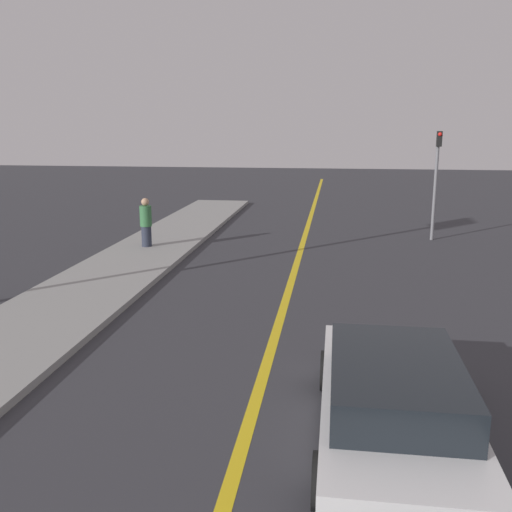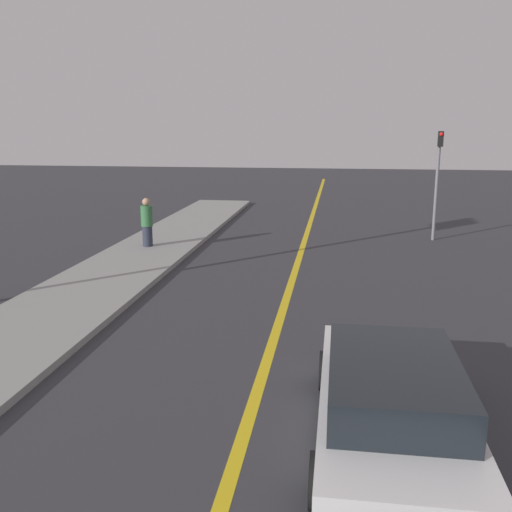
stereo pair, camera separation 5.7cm
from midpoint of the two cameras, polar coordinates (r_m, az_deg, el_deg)
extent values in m
cube|color=gold|center=(17.28, 3.86, -1.18)|extent=(0.20, 60.00, 0.01)
cube|color=gray|center=(16.67, -14.27, -1.83)|extent=(2.84, 32.34, 0.15)
cube|color=silver|center=(8.11, 13.23, -14.75)|extent=(1.88, 4.79, 0.60)
cube|color=black|center=(7.65, 13.60, -11.89)|extent=(1.65, 2.64, 0.51)
cylinder|color=black|center=(9.47, 6.96, -11.32)|extent=(0.22, 0.64, 0.64)
cylinder|color=black|center=(9.62, 17.79, -11.49)|extent=(0.22, 0.64, 0.64)
cylinder|color=black|center=(6.87, 6.34, -21.46)|extent=(0.22, 0.64, 0.64)
cylinder|color=black|center=(7.07, 21.94, -21.31)|extent=(0.22, 0.64, 0.64)
cylinder|color=#282D3D|center=(19.91, -10.97, 1.96)|extent=(0.34, 0.34, 0.70)
cylinder|color=#336B3D|center=(19.80, -11.06, 3.95)|extent=(0.40, 0.40, 0.70)
sphere|color=tan|center=(19.73, -11.12, 5.33)|extent=(0.26, 0.26, 0.26)
cylinder|color=slate|center=(22.21, 17.41, 6.64)|extent=(0.12, 0.12, 4.01)
cube|color=black|center=(21.93, 17.79, 11.09)|extent=(0.18, 0.18, 0.55)
sphere|color=red|center=(21.84, 17.86, 11.52)|extent=(0.14, 0.14, 0.14)
camera|label=1|loc=(0.03, -90.13, -0.03)|focal=40.00mm
camera|label=2|loc=(0.03, 89.87, 0.03)|focal=40.00mm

